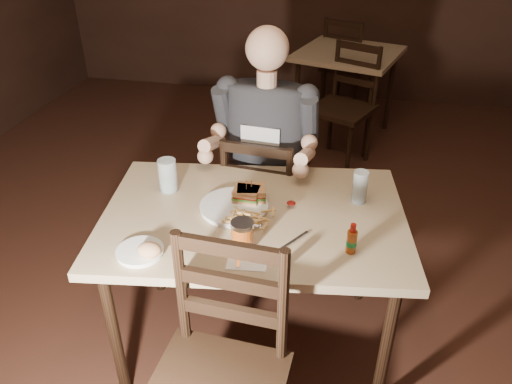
% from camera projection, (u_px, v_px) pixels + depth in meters
% --- Properties ---
extents(room_shell, '(7.00, 7.00, 7.00)m').
position_uv_depth(room_shell, '(314.00, 69.00, 1.80)').
color(room_shell, black).
rests_on(room_shell, ground).
extents(main_table, '(1.40, 1.03, 0.77)m').
position_uv_depth(main_table, '(254.00, 228.00, 2.17)').
color(main_table, tan).
rests_on(main_table, ground).
extents(bg_table, '(0.99, 0.99, 0.77)m').
position_uv_depth(bg_table, '(348.00, 62.00, 4.25)').
color(bg_table, tan).
rests_on(bg_table, ground).
extents(chair_far, '(0.46, 0.49, 0.91)m').
position_uv_depth(chair_far, '(266.00, 203.00, 2.78)').
color(chair_far, black).
rests_on(chair_far, ground).
extents(bg_chair_far, '(0.58, 0.60, 0.94)m').
position_uv_depth(bg_chair_far, '(348.00, 67.00, 4.82)').
color(bg_chair_far, black).
rests_on(bg_chair_far, ground).
extents(bg_chair_near, '(0.59, 0.61, 0.94)m').
position_uv_depth(bg_chair_near, '(342.00, 109.00, 3.90)').
color(bg_chair_near, black).
rests_on(bg_chair_near, ground).
extents(diner, '(0.59, 0.48, 0.95)m').
position_uv_depth(diner, '(264.00, 126.00, 2.48)').
color(diner, '#27272C').
rests_on(diner, chair_far).
extents(dinner_plate, '(0.33, 0.33, 0.02)m').
position_uv_depth(dinner_plate, '(234.00, 207.00, 2.16)').
color(dinner_plate, white).
rests_on(dinner_plate, main_table).
extents(sandwich_left, '(0.14, 0.12, 0.10)m').
position_uv_depth(sandwich_left, '(251.00, 189.00, 2.17)').
color(sandwich_left, tan).
rests_on(sandwich_left, dinner_plate).
extents(sandwich_right, '(0.11, 0.09, 0.10)m').
position_uv_depth(sandwich_right, '(246.00, 191.00, 2.16)').
color(sandwich_right, tan).
rests_on(sandwich_right, dinner_plate).
extents(fries_pile, '(0.27, 0.20, 0.04)m').
position_uv_depth(fries_pile, '(250.00, 216.00, 2.06)').
color(fries_pile, tan).
rests_on(fries_pile, dinner_plate).
extents(ketchup_dollop, '(0.04, 0.04, 0.01)m').
position_uv_depth(ketchup_dollop, '(291.00, 203.00, 2.16)').
color(ketchup_dollop, maroon).
rests_on(ketchup_dollop, dinner_plate).
extents(glass_left, '(0.09, 0.09, 0.15)m').
position_uv_depth(glass_left, '(168.00, 175.00, 2.26)').
color(glass_left, silver).
rests_on(glass_left, main_table).
extents(glass_right, '(0.07, 0.07, 0.15)m').
position_uv_depth(glass_right, '(360.00, 187.00, 2.17)').
color(glass_right, silver).
rests_on(glass_right, main_table).
extents(hot_sauce, '(0.05, 0.05, 0.13)m').
position_uv_depth(hot_sauce, '(352.00, 238.00, 1.88)').
color(hot_sauce, '#8E3D10').
rests_on(hot_sauce, main_table).
extents(salt_shaker, '(0.04, 0.04, 0.06)m').
position_uv_depth(salt_shaker, '(284.00, 259.00, 1.82)').
color(salt_shaker, white).
rests_on(salt_shaker, main_table).
extents(syrup_dispenser, '(0.10, 0.10, 0.11)m').
position_uv_depth(syrup_dispenser, '(242.00, 234.00, 1.91)').
color(syrup_dispenser, '#8E3D10').
rests_on(syrup_dispenser, main_table).
extents(napkin, '(0.16, 0.15, 0.00)m').
position_uv_depth(napkin, '(248.00, 259.00, 1.87)').
color(napkin, white).
rests_on(napkin, main_table).
extents(knife, '(0.04, 0.20, 0.00)m').
position_uv_depth(knife, '(240.00, 250.00, 1.91)').
color(knife, silver).
rests_on(knife, napkin).
extents(fork, '(0.11, 0.15, 0.01)m').
position_uv_depth(fork, '(293.00, 241.00, 1.96)').
color(fork, silver).
rests_on(fork, napkin).
extents(side_plate, '(0.20, 0.20, 0.01)m').
position_uv_depth(side_plate, '(140.00, 252.00, 1.90)').
color(side_plate, white).
rests_on(side_plate, main_table).
extents(bread_roll, '(0.10, 0.09, 0.05)m').
position_uv_depth(bread_roll, '(149.00, 250.00, 1.85)').
color(bread_roll, tan).
rests_on(bread_roll, side_plate).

